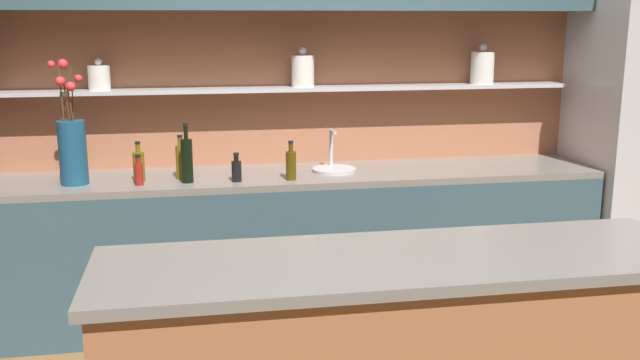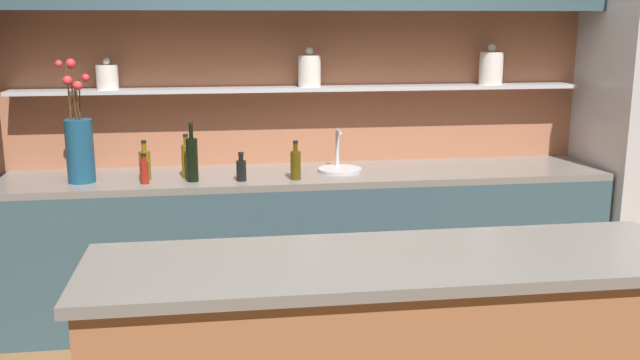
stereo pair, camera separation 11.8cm
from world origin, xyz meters
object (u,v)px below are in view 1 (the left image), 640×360
(bottle_oil_0, at_px, (181,161))
(bottle_oil_4, at_px, (291,164))
(sink_fixture, at_px, (334,167))
(bottle_sauce_2, at_px, (237,170))
(flower_vase, at_px, (72,147))
(bottle_wine_3, at_px, (187,160))
(bottle_sauce_5, at_px, (139,172))
(bottle_oil_1, at_px, (139,166))

(bottle_oil_0, bearing_deg, bottle_oil_4, -12.49)
(sink_fixture, relative_size, bottle_sauce_2, 1.61)
(flower_vase, height_order, bottle_oil_4, flower_vase)
(bottle_wine_3, bearing_deg, flower_vase, 173.32)
(bottle_sauce_2, distance_m, bottle_sauce_5, 0.55)
(bottle_oil_1, bearing_deg, bottle_wine_3, -16.83)
(bottle_oil_4, bearing_deg, bottle_sauce_2, 178.11)
(sink_fixture, relative_size, bottle_oil_1, 1.16)
(flower_vase, relative_size, bottle_oil_1, 3.01)
(bottle_oil_1, distance_m, bottle_sauce_2, 0.56)
(bottle_oil_0, relative_size, bottle_oil_1, 1.12)
(flower_vase, distance_m, bottle_wine_3, 0.64)
(bottle_oil_4, relative_size, bottle_sauce_5, 1.31)
(bottle_oil_0, distance_m, bottle_oil_1, 0.24)
(bottle_oil_0, height_order, bottle_sauce_2, bottle_oil_0)
(sink_fixture, relative_size, bottle_oil_4, 1.17)
(sink_fixture, xyz_separation_m, bottle_oil_0, (-0.92, -0.05, 0.08))
(flower_vase, bearing_deg, bottle_sauce_2, -6.30)
(sink_fixture, height_order, bottle_sauce_2, sink_fixture)
(flower_vase, height_order, bottle_sauce_5, flower_vase)
(bottle_wine_3, bearing_deg, bottle_oil_0, 109.63)
(bottle_oil_0, bearing_deg, flower_vase, -177.24)
(bottle_oil_0, xyz_separation_m, bottle_wine_3, (0.04, -0.10, 0.03))
(bottle_sauce_2, bearing_deg, bottle_sauce_5, 179.48)
(bottle_oil_1, bearing_deg, bottle_sauce_5, -86.84)
(bottle_oil_0, xyz_separation_m, bottle_oil_1, (-0.24, -0.02, -0.02))
(bottle_wine_3, xyz_separation_m, bottle_oil_4, (0.59, -0.04, -0.04))
(flower_vase, distance_m, sink_fixture, 1.53)
(sink_fixture, height_order, bottle_sauce_5, sink_fixture)
(bottle_sauce_2, bearing_deg, sink_fixture, 16.51)
(bottle_oil_0, relative_size, bottle_sauce_2, 1.55)
(flower_vase, distance_m, bottle_sauce_5, 0.40)
(bottle_sauce_2, xyz_separation_m, bottle_sauce_5, (-0.55, 0.00, 0.01))
(flower_vase, relative_size, bottle_wine_3, 2.03)
(bottle_oil_1, bearing_deg, sink_fixture, 3.48)
(flower_vase, height_order, sink_fixture, flower_vase)
(flower_vase, bearing_deg, bottle_sauce_5, -14.77)
(bottle_oil_0, bearing_deg, bottle_oil_1, -175.30)
(bottle_oil_4, bearing_deg, bottle_oil_1, 172.13)
(flower_vase, bearing_deg, bottle_oil_0, 2.76)
(bottle_oil_0, bearing_deg, bottle_wine_3, -70.37)
(sink_fixture, xyz_separation_m, bottle_sauce_5, (-1.15, -0.17, 0.05))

